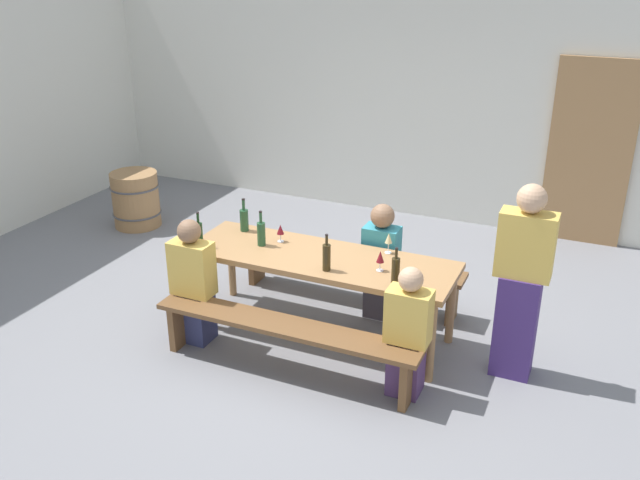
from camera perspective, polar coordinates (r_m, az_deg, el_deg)
The scene contains 19 objects.
ground_plane at distance 6.17m, azimuth -0.00°, elevation -7.70°, with size 24.00×24.00×0.00m, color slate.
back_wall at distance 8.54m, azimuth 9.18°, elevation 12.33°, with size 14.00×0.20×3.20m, color silver.
wooden_door at distance 8.25m, azimuth 21.51°, elevation 6.70°, with size 0.90×0.06×2.10m, color #9E7247.
tasting_table at distance 5.85m, azimuth -0.00°, elevation -2.03°, with size 2.33×0.76×0.75m.
bench_near at distance 5.46m, azimuth -2.93°, elevation -7.79°, with size 2.23×0.30×0.45m.
bench_far at distance 6.56m, azimuth 2.42°, elevation -2.19°, with size 2.23×0.30×0.45m.
wine_bottle_0 at distance 6.34m, azimuth -6.33°, elevation 1.72°, with size 0.08×0.08×0.31m.
wine_bottle_1 at distance 5.52m, azimuth 0.55°, elevation -1.40°, with size 0.07×0.07×0.32m.
wine_bottle_2 at distance 5.32m, azimuth 6.30°, elevation -2.56°, with size 0.06×0.06×0.31m.
wine_bottle_3 at distance 6.07m, azimuth -10.03°, elevation 0.52°, with size 0.07×0.07×0.32m.
wine_bottle_4 at distance 6.01m, azimuth -4.91°, elevation 0.58°, with size 0.07×0.07×0.32m.
wine_glass_0 at distance 5.54m, azimuth 5.04°, elevation -1.45°, with size 0.06×0.06×0.17m.
wine_glass_1 at distance 5.86m, azimuth 5.73°, elevation 0.08°, with size 0.06×0.06×0.18m.
wine_glass_2 at distance 6.08m, azimuth -3.31°, elevation 0.84°, with size 0.07×0.07×0.16m.
seated_guest_near_0 at distance 5.92m, azimuth -10.49°, elevation -3.64°, with size 0.36×0.24×1.12m.
seated_guest_near_1 at distance 5.21m, azimuth 7.30°, elevation -7.84°, with size 0.33×0.24×1.06m.
seated_guest_far_0 at distance 6.24m, azimuth 5.08°, elevation -1.86°, with size 0.32×0.24×1.10m.
standing_host at distance 5.48m, azimuth 16.35°, elevation -3.70°, with size 0.42×0.24×1.60m.
wine_barrel at distance 8.65m, azimuth -15.07°, elevation 3.28°, with size 0.60×0.60×0.68m.
Camera 1 is at (2.15, -4.84, 3.17)m, focal length 38.46 mm.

